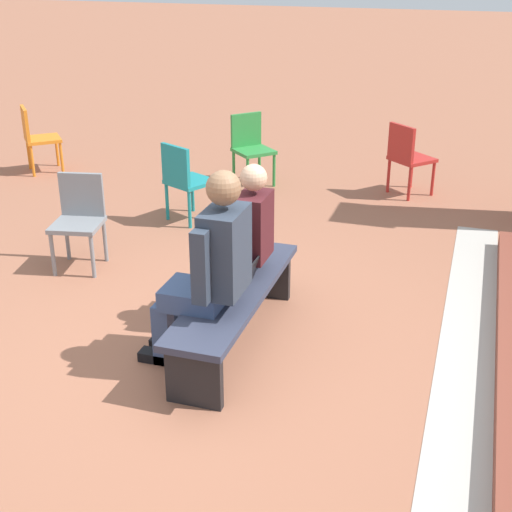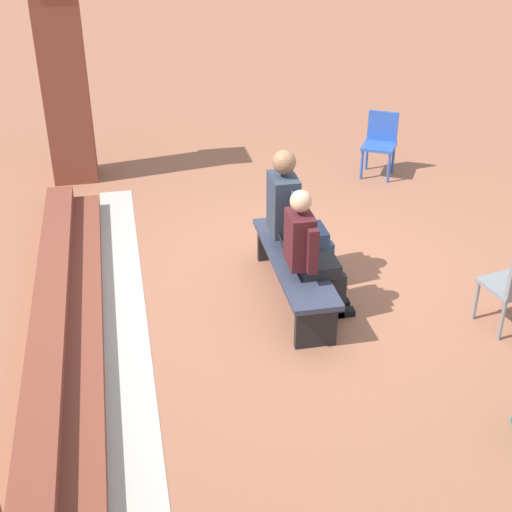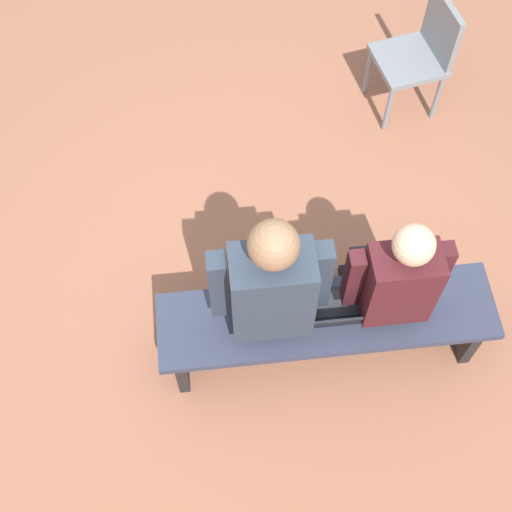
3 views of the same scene
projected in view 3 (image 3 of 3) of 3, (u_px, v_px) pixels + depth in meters
ground_plane at (263, 329)px, 4.20m from camera, size 60.00×60.00×0.00m
bench at (326, 322)px, 3.84m from camera, size 1.80×0.44×0.45m
person_student at (391, 277)px, 3.59m from camera, size 0.50×0.64×1.28m
person_adult at (268, 282)px, 3.51m from camera, size 0.59×0.74×1.42m
laptop at (337, 312)px, 3.71m from camera, size 0.32×0.29×0.21m
plastic_chair_by_pillar at (421, 51)px, 4.65m from camera, size 0.49×0.49×0.84m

